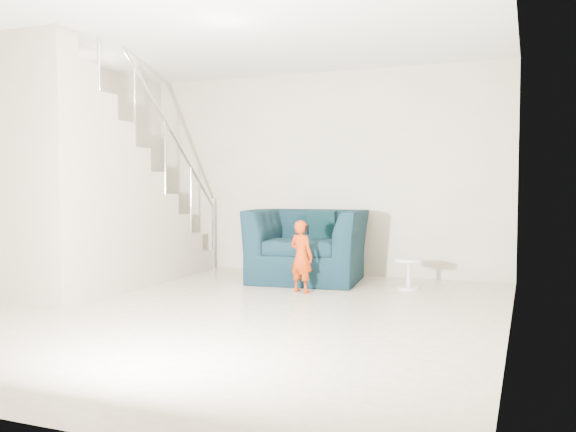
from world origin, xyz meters
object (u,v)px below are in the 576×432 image
object	(u,v)px
toddler	(301,256)
staircase	(91,207)
armchair	(308,245)
side_table	(409,268)

from	to	relation	value
toddler	staircase	size ratio (longest dim) A/B	0.22
toddler	staircase	distance (m)	2.45
armchair	side_table	distance (m)	1.32
armchair	staircase	world-z (taller)	staircase
toddler	side_table	size ratio (longest dim) A/B	2.25
side_table	staircase	distance (m)	3.69
side_table	staircase	size ratio (longest dim) A/B	0.10
side_table	armchair	bearing A→B (deg)	172.57
toddler	side_table	xyz separation A→B (m)	(1.07, 0.64, -0.16)
armchair	toddler	distance (m)	0.83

